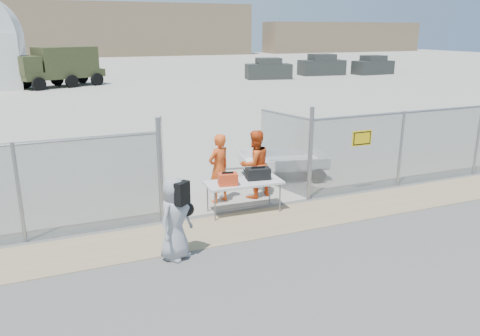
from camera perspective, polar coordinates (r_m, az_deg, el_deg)
name	(u,v)px	position (r m, az deg, el deg)	size (l,w,h in m)	color
ground	(275,241)	(10.28, 4.31, -8.83)	(160.00, 160.00, 0.00)	#504E4E
tarmac_inside	(90,75)	(50.64, -17.87, 10.71)	(160.00, 80.00, 0.01)	#A7A496
dirt_strip	(256,223)	(11.10, 1.99, -6.78)	(44.00, 1.60, 0.01)	tan
distant_hills	(97,30)	(86.77, -16.99, 15.83)	(140.00, 6.00, 9.00)	#7F684F
chain_link_fence	(240,168)	(11.59, 0.00, 0.00)	(40.00, 0.20, 2.20)	gray
folding_table	(244,197)	(11.64, 0.45, -3.54)	(1.90, 0.79, 0.81)	silver
orange_bag	(228,179)	(11.22, -1.50, -1.37)	(0.46, 0.30, 0.29)	#E7431D
black_duffel	(258,174)	(11.67, 2.20, -0.68)	(0.59, 0.34, 0.28)	black
security_worker_left	(219,169)	(12.18, -2.59, -0.08)	(0.67, 0.44, 1.84)	#EB541A
security_worker_right	(255,164)	(12.55, 1.82, 0.46)	(0.90, 0.70, 1.85)	#EB541A
visitor	(175,219)	(9.29, -7.94, -6.12)	(0.82, 0.54, 1.68)	#98999F
utility_trailer	(283,166)	(14.38, 5.24, 0.29)	(3.28, 1.69, 0.79)	silver
military_truck	(60,67)	(40.77, -21.05, 11.41)	(6.55, 2.42, 3.13)	#393E20
parked_vehicle_near	(268,69)	(44.53, 3.49, 11.98)	(4.16, 1.88, 1.88)	#2D2F2D
parked_vehicle_mid	(322,65)	(49.12, 9.93, 12.28)	(4.51, 2.04, 2.04)	#2D2F2D
parked_vehicle_far	(373,65)	(51.15, 15.90, 11.97)	(4.15, 1.88, 1.88)	#2D2F2D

